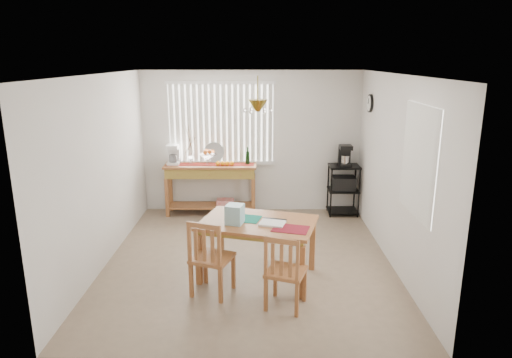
{
  "coord_description": "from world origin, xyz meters",
  "views": [
    {
      "loc": [
        0.15,
        -6.04,
        2.8
      ],
      "look_at": [
        0.1,
        0.55,
        1.05
      ],
      "focal_mm": 32.0,
      "sensor_mm": 36.0,
      "label": 1
    }
  ],
  "objects_px": {
    "sideboard": "(211,177)",
    "chair_left": "(211,258)",
    "chair_right": "(285,272)",
    "dining_table": "(258,228)",
    "cart_items": "(345,156)",
    "wire_cart": "(343,185)"
  },
  "relations": [
    {
      "from": "sideboard",
      "to": "dining_table",
      "type": "xyz_separation_m",
      "value": [
        0.86,
        -2.52,
        -0.02
      ]
    },
    {
      "from": "wire_cart",
      "to": "dining_table",
      "type": "distance_m",
      "value": 2.96
    },
    {
      "from": "dining_table",
      "to": "chair_right",
      "type": "xyz_separation_m",
      "value": [
        0.31,
        -0.79,
        -0.23
      ]
    },
    {
      "from": "sideboard",
      "to": "wire_cart",
      "type": "relative_size",
      "value": 1.8
    },
    {
      "from": "cart_items",
      "to": "chair_left",
      "type": "height_order",
      "value": "cart_items"
    },
    {
      "from": "chair_right",
      "to": "chair_left",
      "type": "bearing_deg",
      "value": 160.7
    },
    {
      "from": "sideboard",
      "to": "cart_items",
      "type": "distance_m",
      "value": 2.45
    },
    {
      "from": "sideboard",
      "to": "chair_left",
      "type": "relative_size",
      "value": 1.7
    },
    {
      "from": "wire_cart",
      "to": "chair_left",
      "type": "xyz_separation_m",
      "value": [
        -2.12,
        -2.99,
        -0.08
      ]
    },
    {
      "from": "chair_left",
      "to": "chair_right",
      "type": "xyz_separation_m",
      "value": [
        0.88,
        -0.31,
        -0.03
      ]
    },
    {
      "from": "wire_cart",
      "to": "dining_table",
      "type": "height_order",
      "value": "wire_cart"
    },
    {
      "from": "sideboard",
      "to": "wire_cart",
      "type": "distance_m",
      "value": 2.42
    },
    {
      "from": "dining_table",
      "to": "chair_left",
      "type": "height_order",
      "value": "chair_left"
    },
    {
      "from": "sideboard",
      "to": "chair_left",
      "type": "xyz_separation_m",
      "value": [
        0.29,
        -3.0,
        -0.22
      ]
    },
    {
      "from": "wire_cart",
      "to": "chair_right",
      "type": "height_order",
      "value": "wire_cart"
    },
    {
      "from": "sideboard",
      "to": "chair_right",
      "type": "xyz_separation_m",
      "value": [
        1.17,
        -3.3,
        -0.25
      ]
    },
    {
      "from": "dining_table",
      "to": "chair_right",
      "type": "bearing_deg",
      "value": -68.2
    },
    {
      "from": "chair_right",
      "to": "sideboard",
      "type": "bearing_deg",
      "value": 109.52
    },
    {
      "from": "cart_items",
      "to": "chair_left",
      "type": "relative_size",
      "value": 0.39
    },
    {
      "from": "chair_left",
      "to": "cart_items",
      "type": "bearing_deg",
      "value": 54.75
    },
    {
      "from": "dining_table",
      "to": "wire_cart",
      "type": "bearing_deg",
      "value": 58.2
    },
    {
      "from": "wire_cart",
      "to": "cart_items",
      "type": "height_order",
      "value": "cart_items"
    }
  ]
}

